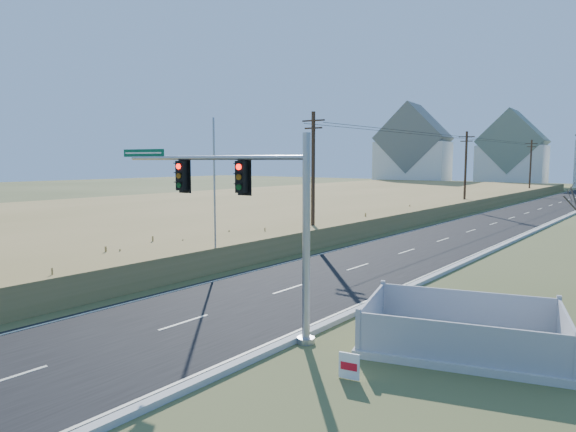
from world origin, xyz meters
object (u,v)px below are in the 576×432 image
Objects in this scene: fence_enclosure at (462,339)px; flagpole at (215,212)px; open_sign at (349,366)px; traffic_signal_mast at (257,211)px.

flagpole is (-13.75, 2.83, 2.87)m from fence_enclosure.
flagpole is at bearing 151.55° from fence_enclosure.
fence_enclosure reaches higher than open_sign.
traffic_signal_mast is at bearing -35.69° from flagpole.
flagpole is (-7.90, 5.67, -0.96)m from traffic_signal_mast.
fence_enclosure is at bearing 57.43° from open_sign.
open_sign is 14.32m from flagpole.
open_sign is 0.09× the size of flagpole.
traffic_signal_mast is 5.84m from open_sign.
open_sign is at bearing -127.21° from fence_enclosure.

